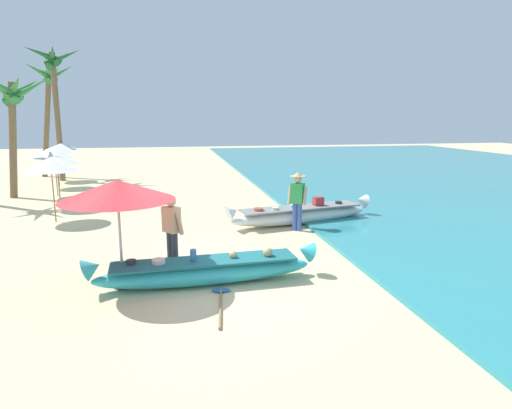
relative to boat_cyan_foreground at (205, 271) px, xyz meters
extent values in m
plane|color=beige|center=(-0.08, 0.09, -0.27)|extent=(80.00, 80.00, 0.00)
ellipsoid|color=#33B2BC|center=(0.00, 0.00, -0.04)|extent=(4.29, 0.93, 0.47)
cone|color=#33B2BC|center=(-2.08, -0.12, 0.25)|extent=(0.43, 0.44, 0.48)
cone|color=#33B2BC|center=(2.08, 0.12, 0.25)|extent=(0.43, 0.44, 0.48)
cube|color=#1C6267|center=(0.00, 0.00, 0.20)|extent=(3.61, 0.90, 0.04)
sphere|color=tan|center=(1.25, 0.01, 0.30)|extent=(0.20, 0.20, 0.20)
sphere|color=tan|center=(0.56, 0.04, 0.28)|extent=(0.16, 0.16, 0.16)
cylinder|color=#386699|center=(-0.23, -0.01, 0.33)|extent=(0.12, 0.12, 0.25)
cylinder|color=silver|center=(-0.89, -0.02, 0.25)|extent=(0.26, 0.26, 0.10)
cylinder|color=#2D2D33|center=(-1.40, 0.04, 0.25)|extent=(0.18, 0.18, 0.10)
ellipsoid|color=white|center=(3.28, 4.41, -0.02)|extent=(4.62, 1.71, 0.51)
cone|color=white|center=(1.10, 3.96, 0.29)|extent=(0.51, 0.55, 0.54)
cone|color=white|center=(5.46, 4.87, 0.29)|extent=(0.51, 0.55, 0.54)
cube|color=gray|center=(3.28, 4.41, 0.24)|extent=(3.91, 1.57, 0.04)
cylinder|color=#2D2D33|center=(4.59, 4.66, 0.29)|extent=(0.21, 0.21, 0.10)
cube|color=#B73333|center=(3.86, 4.52, 0.38)|extent=(0.33, 0.28, 0.29)
cylinder|color=silver|center=(3.01, 4.39, 0.29)|extent=(0.18, 0.18, 0.10)
cylinder|color=silver|center=(2.40, 4.12, 0.29)|extent=(0.21, 0.21, 0.10)
cylinder|color=#B74C38|center=(1.89, 4.10, 0.29)|extent=(0.28, 0.28, 0.10)
cylinder|color=#3D5BA8|center=(2.98, 3.59, 0.13)|extent=(0.14, 0.14, 0.80)
cylinder|color=#3D5BA8|center=(2.88, 3.68, 0.13)|extent=(0.14, 0.14, 0.80)
cube|color=green|center=(2.93, 3.64, 0.82)|extent=(0.42, 0.40, 0.58)
cylinder|color=tan|center=(3.10, 3.48, 0.77)|extent=(0.19, 0.21, 0.53)
cylinder|color=tan|center=(2.74, 3.77, 0.77)|extent=(0.19, 0.21, 0.53)
sphere|color=tan|center=(2.93, 3.64, 1.23)|extent=(0.22, 0.22, 0.22)
cylinder|color=tan|center=(2.93, 3.64, 1.31)|extent=(0.44, 0.44, 0.02)
cone|color=tan|center=(2.93, 3.64, 1.38)|extent=(0.26, 0.26, 0.12)
cylinder|color=#333842|center=(-0.66, 0.77, 0.18)|extent=(0.14, 0.14, 0.90)
cylinder|color=#333842|center=(-0.57, 0.66, 0.18)|extent=(0.14, 0.14, 0.90)
cube|color=tan|center=(-0.62, 0.72, 0.89)|extent=(0.40, 0.42, 0.53)
cylinder|color=tan|center=(-0.75, 0.91, 0.84)|extent=(0.20, 0.19, 0.48)
cylinder|color=tan|center=(-0.46, 0.55, 0.84)|extent=(0.20, 0.19, 0.48)
sphere|color=tan|center=(-0.62, 0.72, 1.28)|extent=(0.22, 0.22, 0.22)
cylinder|color=#B7B7BC|center=(-1.58, 0.16, 0.76)|extent=(0.05, 0.05, 2.07)
cone|color=red|center=(-1.58, 0.16, 1.63)|extent=(2.13, 2.13, 0.39)
cylinder|color=#333338|center=(-1.58, 0.16, -0.24)|extent=(0.36, 0.36, 0.06)
cylinder|color=#8E6B47|center=(-4.19, 6.14, 0.68)|extent=(0.04, 0.04, 1.90)
cone|color=silver|center=(-4.19, 6.14, 1.48)|extent=(1.60, 1.60, 0.32)
cylinder|color=#8E6B47|center=(-4.55, 8.42, 0.68)|extent=(0.04, 0.04, 1.90)
cone|color=silver|center=(-4.55, 8.42, 1.48)|extent=(1.60, 1.60, 0.32)
cylinder|color=#8E6B47|center=(-5.19, 10.83, 0.68)|extent=(0.04, 0.04, 1.90)
cone|color=silver|center=(-5.19, 10.83, 1.48)|extent=(1.60, 1.60, 0.32)
cylinder|color=#8E6B47|center=(-5.67, 13.27, 0.68)|extent=(0.04, 0.04, 1.90)
cone|color=silver|center=(-5.67, 13.27, 1.48)|extent=(1.60, 1.60, 0.32)
cylinder|color=#8E6B47|center=(-5.93, 15.43, 0.68)|extent=(0.04, 0.04, 1.90)
cone|color=silver|center=(-5.93, 15.43, 1.48)|extent=(1.60, 1.60, 0.32)
cylinder|color=brown|center=(-7.02, 17.45, 2.59)|extent=(0.99, 0.28, 5.75)
cone|color=#337F3D|center=(-6.21, 17.48, 5.19)|extent=(1.61, 0.44, 1.12)
cone|color=#337F3D|center=(-6.57, 17.88, 5.18)|extent=(0.69, 1.58, 1.13)
cone|color=#337F3D|center=(-7.04, 17.70, 5.33)|extent=(1.60, 1.22, 0.77)
cone|color=#337F3D|center=(-7.02, 17.12, 5.21)|extent=(1.54, 1.47, 1.10)
cone|color=#337F3D|center=(-6.56, 16.94, 5.31)|extent=(0.73, 1.96, 0.84)
cylinder|color=brown|center=(-6.70, 10.90, 2.00)|extent=(0.65, 0.28, 4.57)
cone|color=#337F3D|center=(-5.97, 10.85, 3.98)|extent=(1.95, 0.53, 1.27)
cone|color=#337F3D|center=(-6.25, 11.27, 4.04)|extent=(1.24, 1.54, 1.08)
cone|color=#337F3D|center=(-6.71, 11.37, 4.00)|extent=(1.04, 1.79, 1.20)
cone|color=#337F3D|center=(-6.93, 10.96, 4.00)|extent=(1.52, 0.58, 1.15)
cone|color=#337F3D|center=(-6.76, 10.46, 4.05)|extent=(1.21, 1.76, 1.07)
cone|color=#337F3D|center=(-6.28, 10.49, 4.08)|extent=(1.15, 1.67, 0.98)
cylinder|color=brown|center=(-6.05, 15.67, 2.88)|extent=(0.30, 0.28, 6.30)
cone|color=#23602D|center=(-5.55, 15.65, 5.82)|extent=(1.82, 0.43, 1.04)
cone|color=#23602D|center=(-5.87, 16.18, 5.75)|extent=(0.97, 1.93, 1.21)
cone|color=#23602D|center=(-6.39, 15.92, 5.83)|extent=(1.48, 1.19, 0.97)
cone|color=#23602D|center=(-6.42, 15.32, 5.89)|extent=(1.63, 1.56, 0.83)
cone|color=#23602D|center=(-5.91, 15.17, 5.89)|extent=(0.84, 1.94, 0.85)
cylinder|color=#8E6B47|center=(0.15, -1.21, -0.24)|extent=(0.24, 1.54, 0.05)
ellipsoid|color=#2D60B7|center=(0.25, -0.44, -0.24)|extent=(0.38, 0.24, 0.03)
camera|label=1|loc=(-0.60, -8.21, 2.97)|focal=30.82mm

